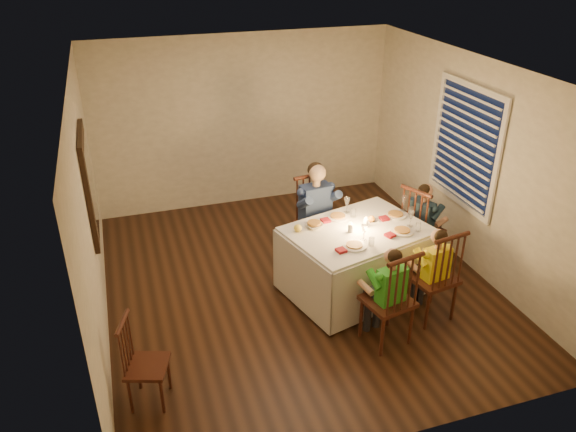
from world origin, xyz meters
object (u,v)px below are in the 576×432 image
object	(u,v)px
chair_near_right	(427,315)
chair_end	(417,264)
child_yellow	(427,315)
child_teal	(417,264)
chair_near_left	(384,339)
dining_table	(357,247)
child_green	(384,339)
serving_bowl	(314,225)
chair_adult	(315,258)
chair_extra	(152,399)
adult	(315,258)

from	to	relation	value
chair_near_right	chair_end	world-z (taller)	same
child_yellow	child_teal	distance (m)	1.09
chair_near_left	child_yellow	world-z (taller)	chair_near_left
dining_table	child_green	size ratio (longest dim) A/B	1.63
chair_near_right	serving_bowl	distance (m)	1.63
chair_near_left	child_teal	xyz separation A→B (m)	(1.09, 1.23, 0.00)
chair_near_right	child_green	bearing A→B (deg)	9.49
chair_end	chair_adult	bearing A→B (deg)	41.59
child_green	child_teal	xyz separation A→B (m)	(1.09, 1.23, 0.00)
child_green	chair_adult	bearing A→B (deg)	-98.27
child_teal	serving_bowl	xyz separation A→B (m)	(-1.48, -0.08, 0.85)
chair_extra	child_teal	bearing A→B (deg)	-50.64
chair_adult	child_green	bearing A→B (deg)	-94.03
chair_near_right	adult	distance (m)	1.73
chair_near_left	chair_near_right	size ratio (longest dim) A/B	1.00
chair_near_left	chair_end	xyz separation A→B (m)	(1.09, 1.23, 0.00)
chair_end	adult	size ratio (longest dim) A/B	0.84
chair_near_left	adult	size ratio (longest dim) A/B	0.84
chair_near_left	chair_near_right	bearing A→B (deg)	-172.82
chair_near_left	serving_bowl	world-z (taller)	serving_bowl
child_yellow	child_teal	xyz separation A→B (m)	(0.43, 1.00, 0.00)
dining_table	child_teal	world-z (taller)	dining_table
child_green	child_yellow	size ratio (longest dim) A/B	1.01
chair_adult	serving_bowl	size ratio (longest dim) A/B	5.68
chair_near_left	chair_extra	xyz separation A→B (m)	(-2.44, -0.11, 0.00)
chair_end	chair_extra	world-z (taller)	chair_end
chair_near_right	child_yellow	bearing A→B (deg)	180.00
dining_table	chair_end	size ratio (longest dim) A/B	1.62
adult	child_teal	distance (m)	1.33
chair_end	child_green	size ratio (longest dim) A/B	1.01
chair_adult	chair_near_right	xyz separation A→B (m)	(0.78, -1.54, 0.00)
adult	chair_extra	bearing A→B (deg)	-148.73
chair_near_right	adult	xyz separation A→B (m)	(-0.78, 1.54, 0.00)
chair_near_right	child_yellow	xyz separation A→B (m)	(0.00, 0.00, 0.00)
child_green	serving_bowl	bearing A→B (deg)	-83.70
chair_near_right	adult	world-z (taller)	adult
chair_adult	child_teal	world-z (taller)	child_teal
chair_adult	serving_bowl	world-z (taller)	serving_bowl
dining_table	child_yellow	distance (m)	1.10
child_green	adult	bearing A→B (deg)	-98.27
adult	child_green	size ratio (longest dim) A/B	1.19
chair_adult	child_yellow	distance (m)	1.73
chair_adult	chair_extra	size ratio (longest dim) A/B	1.24
child_teal	chair_near_right	bearing A→B (deg)	132.39
chair_adult	chair_near_right	size ratio (longest dim) A/B	1.00
chair_near_left	child_yellow	size ratio (longest dim) A/B	1.02
chair_extra	serving_bowl	world-z (taller)	serving_bowl
chair_end	child_yellow	xyz separation A→B (m)	(-0.43, -1.00, 0.00)
serving_bowl	child_yellow	bearing A→B (deg)	-41.53
chair_near_right	chair_adult	bearing A→B (deg)	-73.12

